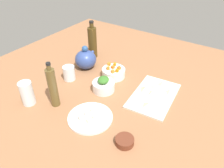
{
  "coord_description": "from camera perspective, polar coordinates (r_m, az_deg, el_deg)",
  "views": [
    {
      "loc": [
        -83.86,
        -56.78,
        80.14
      ],
      "look_at": [
        0.0,
        0.0,
        8.0
      ],
      "focal_mm": 34.06,
      "sensor_mm": 36.0,
      "label": 1
    }
  ],
  "objects": [
    {
      "name": "tofu_cube_4",
      "position": [
        1.12,
        -5.15,
        -6.85
      ],
      "size": [
        2.79,
        2.79,
        2.2
      ],
      "primitive_type": "cube",
      "rotation": [
        0.0,
        0.0,
        0.33
      ],
      "color": "white",
      "rests_on": "plate_tofu"
    },
    {
      "name": "drinking_glass_1",
      "position": [
        1.38,
        -11.45,
        2.9
      ],
      "size": [
        7.48,
        7.48,
        9.13
      ],
      "primitive_type": "cylinder",
      "color": "white",
      "rests_on": "tabletop"
    },
    {
      "name": "teapot",
      "position": [
        1.47,
        -7.08,
        6.63
      ],
      "size": [
        16.17,
        14.49,
        16.65
      ],
      "color": "#354A8C",
      "rests_on": "tabletop"
    },
    {
      "name": "bottle_0",
      "position": [
        1.15,
        -15.62,
        -0.85
      ],
      "size": [
        4.74,
        4.74,
        26.33
      ],
      "color": "brown",
      "rests_on": "tabletop"
    },
    {
      "name": "cutting_board",
      "position": [
        1.25,
        11.14,
        -3.08
      ],
      "size": [
        37.25,
        25.2,
        1.0
      ],
      "primitive_type": "cube",
      "rotation": [
        0.0,
        0.0,
        0.08
      ],
      "color": "silver",
      "rests_on": "tabletop"
    },
    {
      "name": "carrot_cube_3",
      "position": [
        1.36,
        -1.08,
        4.26
      ],
      "size": [
        2.55,
        2.55,
        1.8
      ],
      "primitive_type": "cube",
      "rotation": [
        0.0,
        0.0,
        2.37
      ],
      "color": "orange",
      "rests_on": "bowl_carrots"
    },
    {
      "name": "tabletop",
      "position": [
        1.28,
        0.0,
        -2.37
      ],
      "size": [
        190.0,
        190.0,
        3.0
      ],
      "primitive_type": "cube",
      "color": "#9A6642",
      "rests_on": "ground"
    },
    {
      "name": "carrot_cube_5",
      "position": [
        1.41,
        -0.81,
        5.37
      ],
      "size": [
        2.1,
        2.1,
        1.8
      ],
      "primitive_type": "cube",
      "rotation": [
        0.0,
        0.0,
        1.76
      ],
      "color": "orange",
      "rests_on": "bowl_carrots"
    },
    {
      "name": "dumpling_3",
      "position": [
        1.16,
        9.75,
        -5.53
      ],
      "size": [
        7.76,
        7.68,
        2.11
      ],
      "primitive_type": "pyramid",
      "rotation": [
        0.0,
        0.0,
        2.64
      ],
      "color": "beige",
      "rests_on": "cutting_board"
    },
    {
      "name": "carrot_cube_2",
      "position": [
        1.33,
        0.19,
        3.39
      ],
      "size": [
        2.46,
        2.46,
        1.8
      ],
      "primitive_type": "cube",
      "rotation": [
        0.0,
        0.0,
        2.62
      ],
      "color": "orange",
      "rests_on": "bowl_carrots"
    },
    {
      "name": "carrot_cube_1",
      "position": [
        1.41,
        0.75,
        5.33
      ],
      "size": [
        2.49,
        2.49,
        1.8
      ],
      "primitive_type": "cube",
      "rotation": [
        0.0,
        0.0,
        0.57
      ],
      "color": "orange",
      "rests_on": "bowl_carrots"
    },
    {
      "name": "bowl_carrots",
      "position": [
        1.39,
        0.43,
        3.06
      ],
      "size": [
        15.03,
        15.03,
        5.6
      ],
      "primitive_type": "cylinder",
      "color": "white",
      "rests_on": "tabletop"
    },
    {
      "name": "dumpling_2",
      "position": [
        1.33,
        13.38,
        0.23
      ],
      "size": [
        5.87,
        5.72,
        3.19
      ],
      "primitive_type": "pyramid",
      "rotation": [
        0.0,
        0.0,
        3.38
      ],
      "color": "beige",
      "rests_on": "cutting_board"
    },
    {
      "name": "tofu_cube_0",
      "position": [
        1.08,
        -4.55,
        -8.76
      ],
      "size": [
        2.64,
        2.64,
        2.2
      ],
      "primitive_type": "cube",
      "rotation": [
        0.0,
        0.0,
        1.8
      ],
      "color": "#EDEFCC",
      "rests_on": "plate_tofu"
    },
    {
      "name": "dumpling_5",
      "position": [
        1.24,
        10.9,
        -2.41
      ],
      "size": [
        7.72,
        7.79,
        3.04
      ],
      "primitive_type": "pyramid",
      "rotation": [
        0.0,
        0.0,
        0.87
      ],
      "color": "beige",
      "rests_on": "cutting_board"
    },
    {
      "name": "chopped_greens_mound",
      "position": [
        1.24,
        -2.33,
        1.12
      ],
      "size": [
        9.18,
        8.39,
        3.5
      ],
      "primitive_type": "ellipsoid",
      "rotation": [
        0.0,
        0.0,
        0.28
      ],
      "color": "#39752A",
      "rests_on": "bowl_greens"
    },
    {
      "name": "bowl_greens",
      "position": [
        1.26,
        -2.28,
        -0.61
      ],
      "size": [
        13.22,
        13.22,
        5.74
      ],
      "primitive_type": "cylinder",
      "color": "white",
      "rests_on": "tabletop"
    },
    {
      "name": "dumpling_4",
      "position": [
        1.28,
        15.35,
        -1.82
      ],
      "size": [
        4.66,
        4.04,
        2.73
      ],
      "primitive_type": "pyramid",
      "rotation": [
        0.0,
        0.0,
        6.23
      ],
      "color": "beige",
      "rests_on": "cutting_board"
    },
    {
      "name": "tofu_cube_2",
      "position": [
        1.08,
        -8.32,
        -9.01
      ],
      "size": [
        2.99,
        2.99,
        2.2
      ],
      "primitive_type": "cube",
      "rotation": [
        0.0,
        0.0,
        2.63
      ],
      "color": "silver",
      "rests_on": "plate_tofu"
    },
    {
      "name": "tofu_cube_3",
      "position": [
        1.06,
        -6.23,
        -9.78
      ],
      "size": [
        2.77,
        2.77,
        2.2
      ],
      "primitive_type": "cube",
      "rotation": [
        0.0,
        0.0,
        2.83
      ],
      "color": "white",
      "rests_on": "plate_tofu"
    },
    {
      "name": "plate_tofu",
      "position": [
        1.1,
        -5.86,
        -8.97
      ],
      "size": [
        22.91,
        22.91,
        1.2
      ],
      "primitive_type": "cylinder",
      "color": "white",
      "rests_on": "tabletop"
    },
    {
      "name": "dumpling_1",
      "position": [
        1.27,
        9.05,
        -1.16
      ],
      "size": [
        7.0,
        7.04,
        2.81
      ],
      "primitive_type": "pyramid",
      "rotation": [
        0.0,
        0.0,
        1.34
      ],
      "color": "beige",
      "rests_on": "cutting_board"
    },
    {
      "name": "drinking_glass_0",
      "position": [
        1.23,
        -21.84,
        -2.31
      ],
      "size": [
        7.05,
        7.05,
        13.63
      ],
      "primitive_type": "cylinder",
      "color": "white",
      "rests_on": "tabletop"
    },
    {
      "name": "carrot_cube_0",
      "position": [
        1.37,
        1.91,
        4.34
      ],
      "size": [
        2.41,
        2.41,
        1.8
      ],
      "primitive_type": "cube",
      "rotation": [
        0.0,
        0.0,
        1.12
      ],
      "color": "orange",
      "rests_on": "bowl_carrots"
    },
    {
      "name": "carrot_cube_6",
      "position": [
        1.34,
        1.37,
        3.63
      ],
      "size": [
        2.14,
        2.14,
        1.8
      ],
      "primitive_type": "cube",
      "rotation": [
        0.0,
        0.0,
        1.78
      ],
      "color": "orange",
      "rests_on": "bowl_carrots"
    },
    {
      "name": "bottle_1",
      "position": [
        1.6,
        -5.27,
        11.2
      ],
      "size": [
        6.35,
        6.35,
        27.43
      ],
      "color": "#493615",
      "rests_on": "tabletop"
    },
    {
      "name": "dumpling_0",
      "position": [
        1.3,
        11.59,
        -0.81
      ],
      "size": [
        6.48,
        6.33,
        2.06
      ],
      "primitive_type": "pyramid",
      "rotation": [
        0.0,
        0.0,
        3.04
      ],
      "color": "beige",
      "rests_on": "cutting_board"
    },
    {
      "name": "bowl_small_side",
      "position": [
        0.98,
        3.42,
        -15.05
      ],
      "size": [
        8.47,
        8.47,
        3.16
      ],
      "primitive_type": "cylinder",
      "color": "brown",
      "rests_on": "tabletop"
    },
    {
      "name": "tofu_cube_1",
      "position": [
        1.1,
        -6.65,
        -7.84
      ],
      "size": [
        3.11,
        3.11,
        2.2
      ],
      "primitive_type": "cube",
      "rotation": [
        0.0,
        0.0,
        2.34
      ],
      "color": "white",
      "rests_on": "plate_tofu"
    },
    {
      "name": "carrot_cube_4",
      "position": [
        1.38,
        0.24,
        4.56
      ],
      "size": [
        2.34,
        2.34,
        1.8
      ],
      "primitive_type": "cube",
      "rotation": [
        0.0,
        0.0,
        2.76
      ],
      "color": "orange",
      "rests_on": "bowl_carrots"
    }
  ]
}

